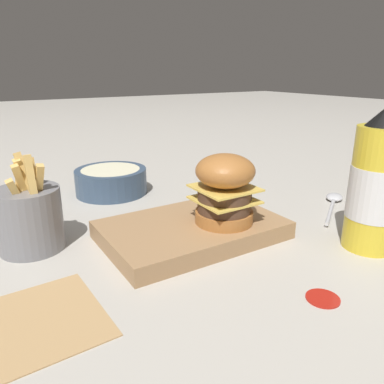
% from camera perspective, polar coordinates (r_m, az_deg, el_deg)
% --- Properties ---
extents(ground_plane, '(6.00, 6.00, 0.00)m').
position_cam_1_polar(ground_plane, '(0.64, -6.37, -5.68)').
color(ground_plane, '#B7B2A8').
extents(serving_board, '(0.28, 0.18, 0.03)m').
position_cam_1_polar(serving_board, '(0.60, 0.00, -5.76)').
color(serving_board, '#A37A51').
rests_on(serving_board, ground_plane).
extents(burger, '(0.09, 0.09, 0.11)m').
position_cam_1_polar(burger, '(0.58, 5.01, 0.54)').
color(burger, '#AD6B33').
rests_on(burger, serving_board).
extents(ketchup_bottle, '(0.08, 0.08, 0.21)m').
position_cam_1_polar(ketchup_bottle, '(0.61, 26.33, 0.81)').
color(ketchup_bottle, yellow).
rests_on(ketchup_bottle, ground_plane).
extents(fries_basket, '(0.09, 0.09, 0.15)m').
position_cam_1_polar(fries_basket, '(0.60, -23.52, -3.50)').
color(fries_basket, slate).
rests_on(fries_basket, ground_plane).
extents(side_bowl, '(0.15, 0.15, 0.05)m').
position_cam_1_polar(side_bowl, '(0.83, -12.21, 1.73)').
color(side_bowl, '#384C66').
rests_on(side_bowl, ground_plane).
extents(spoon, '(0.16, 0.12, 0.01)m').
position_cam_1_polar(spoon, '(0.81, 20.75, -1.21)').
color(spoon, silver).
rests_on(spoon, ground_plane).
extents(ketchup_puddle, '(0.04, 0.04, 0.00)m').
position_cam_1_polar(ketchup_puddle, '(0.48, 19.32, -14.97)').
color(ketchup_puddle, '#B21E14').
rests_on(ketchup_puddle, ground_plane).
extents(parchment_square, '(0.15, 0.15, 0.00)m').
position_cam_1_polar(parchment_square, '(0.46, -23.17, -17.82)').
color(parchment_square, tan).
rests_on(parchment_square, ground_plane).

